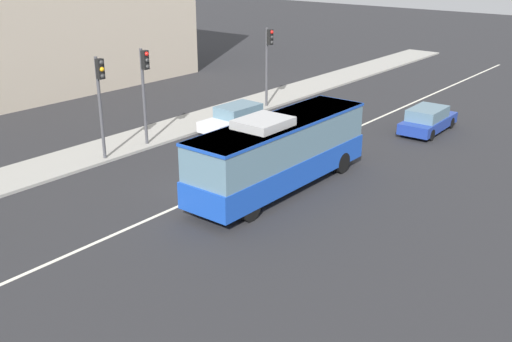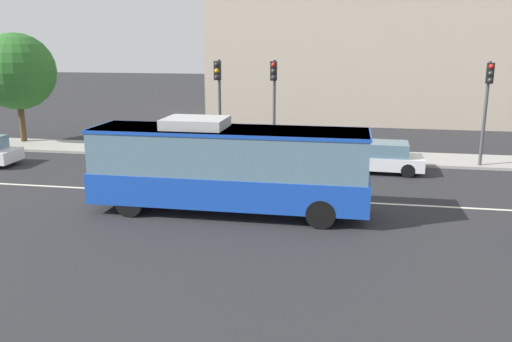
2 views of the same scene
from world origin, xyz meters
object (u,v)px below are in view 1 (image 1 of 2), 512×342
(transit_bus, at_px, (280,150))
(sedan_blue, at_px, (428,120))
(traffic_light_mid_block, at_px, (145,81))
(traffic_light_far_corner, at_px, (268,54))
(traffic_light_near_corner, at_px, (101,91))
(sedan_white_ahead, at_px, (236,118))

(transit_bus, relative_size, sedan_blue, 2.20)
(traffic_light_mid_block, height_order, traffic_light_far_corner, same)
(sedan_blue, xyz_separation_m, traffic_light_near_corner, (-14.74, 10.32, 2.84))
(sedan_white_ahead, bearing_deg, traffic_light_far_corner, -160.23)
(transit_bus, height_order, traffic_light_near_corner, traffic_light_near_corner)
(transit_bus, bearing_deg, sedan_blue, -6.84)
(traffic_light_mid_block, bearing_deg, sedan_white_ahead, 71.87)
(sedan_blue, xyz_separation_m, traffic_light_mid_block, (-11.85, 10.46, 2.84))
(sedan_blue, distance_m, traffic_light_mid_block, 16.06)
(sedan_white_ahead, height_order, traffic_light_near_corner, traffic_light_near_corner)
(sedan_blue, relative_size, traffic_light_mid_block, 0.87)
(transit_bus, bearing_deg, traffic_light_far_corner, 40.09)
(sedan_blue, bearing_deg, traffic_light_far_corner, 96.80)
(sedan_blue, height_order, traffic_light_near_corner, traffic_light_near_corner)
(transit_bus, bearing_deg, sedan_white_ahead, 52.76)
(transit_bus, relative_size, traffic_light_far_corner, 1.92)
(transit_bus, xyz_separation_m, sedan_white_ahead, (5.58, 7.29, -1.09))
(traffic_light_far_corner, bearing_deg, traffic_light_near_corner, -84.85)
(traffic_light_mid_block, bearing_deg, traffic_light_near_corner, -87.78)
(sedan_white_ahead, xyz_separation_m, traffic_light_far_corner, (5.07, 1.62, 2.84))
(sedan_blue, relative_size, sedan_white_ahead, 1.00)
(transit_bus, height_order, traffic_light_far_corner, traffic_light_far_corner)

